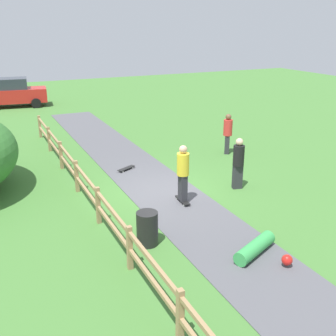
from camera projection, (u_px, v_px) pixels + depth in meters
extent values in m
plane|color=#427533|center=(163.00, 192.00, 13.98)|extent=(60.00, 60.00, 0.00)
cube|color=#515156|center=(163.00, 192.00, 13.98)|extent=(2.40, 28.00, 0.02)
cube|color=#997A51|center=(180.00, 316.00, 7.28)|extent=(0.12, 0.12, 1.10)
cube|color=#997A51|center=(130.00, 248.00, 9.47)|extent=(0.12, 0.12, 1.10)
cube|color=#997A51|center=(98.00, 205.00, 11.66)|extent=(0.12, 0.12, 1.10)
cube|color=#997A51|center=(77.00, 176.00, 13.85)|extent=(0.12, 0.12, 1.10)
cube|color=#997A51|center=(61.00, 155.00, 16.04)|extent=(0.12, 0.12, 1.10)
cube|color=#997A51|center=(49.00, 139.00, 18.23)|extent=(0.12, 0.12, 1.10)
cube|color=#997A51|center=(40.00, 127.00, 20.42)|extent=(0.12, 0.12, 1.10)
cube|color=#997A51|center=(87.00, 191.00, 12.77)|extent=(0.08, 18.00, 0.09)
cube|color=#997A51|center=(86.00, 178.00, 12.62)|extent=(0.08, 18.00, 0.09)
cylinder|color=black|center=(147.00, 228.00, 10.57)|extent=(0.56, 0.56, 0.90)
cube|color=black|center=(183.00, 200.00, 13.13)|extent=(0.25, 0.81, 0.02)
cylinder|color=silver|center=(177.00, 198.00, 13.36)|extent=(0.03, 0.06, 0.06)
cylinder|color=silver|center=(181.00, 198.00, 13.41)|extent=(0.03, 0.06, 0.06)
cylinder|color=silver|center=(184.00, 205.00, 12.87)|extent=(0.03, 0.06, 0.06)
cylinder|color=silver|center=(188.00, 204.00, 12.92)|extent=(0.03, 0.06, 0.06)
cube|color=#2D2D33|center=(183.00, 187.00, 12.98)|extent=(0.22, 0.33, 0.84)
cylinder|color=yellow|center=(183.00, 164.00, 12.72)|extent=(0.40, 0.40, 0.70)
sphere|color=tan|center=(183.00, 149.00, 12.56)|extent=(0.25, 0.25, 0.25)
cylinder|color=green|center=(255.00, 248.00, 10.14)|extent=(1.47, 0.93, 0.36)
sphere|color=red|center=(287.00, 260.00, 9.63)|extent=(0.26, 0.26, 0.26)
cube|color=black|center=(126.00, 168.00, 15.97)|extent=(0.80, 0.54, 0.02)
cylinder|color=silver|center=(130.00, 167.00, 16.24)|extent=(0.07, 0.05, 0.06)
cylinder|color=silver|center=(133.00, 168.00, 16.16)|extent=(0.07, 0.05, 0.06)
cylinder|color=silver|center=(120.00, 171.00, 15.82)|extent=(0.07, 0.05, 0.06)
cylinder|color=silver|center=(123.00, 172.00, 15.74)|extent=(0.07, 0.05, 0.06)
cube|color=#2D2D33|center=(227.00, 144.00, 17.95)|extent=(0.35, 0.38, 0.82)
cylinder|color=red|center=(228.00, 128.00, 17.69)|extent=(0.53, 0.53, 0.69)
sphere|color=brown|center=(228.00, 117.00, 17.54)|extent=(0.25, 0.25, 0.25)
cube|color=#2D2D33|center=(237.00, 177.00, 14.17)|extent=(0.36, 0.27, 0.84)
cylinder|color=black|center=(239.00, 155.00, 13.91)|extent=(0.46, 0.46, 0.70)
sphere|color=beige|center=(240.00, 142.00, 13.75)|extent=(0.25, 0.25, 0.25)
cube|color=red|center=(14.00, 95.00, 27.75)|extent=(4.38, 2.21, 0.90)
cube|color=#2D333D|center=(10.00, 84.00, 27.42)|extent=(2.38, 1.82, 0.70)
cylinder|color=black|center=(36.00, 99.00, 29.09)|extent=(0.67, 0.32, 0.64)
cylinder|color=black|center=(36.00, 103.00, 27.51)|extent=(0.67, 0.32, 0.64)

